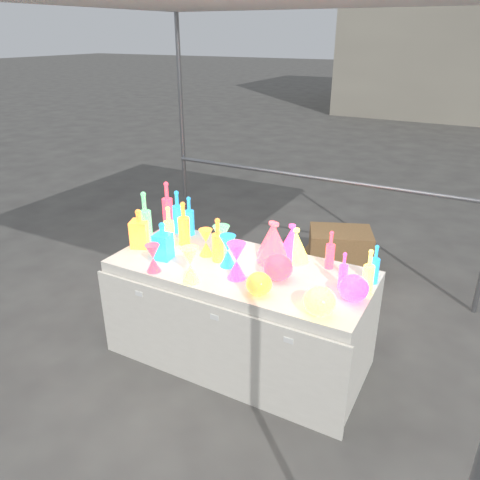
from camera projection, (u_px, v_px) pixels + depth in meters
The scene contains 32 objects.
ground at pixel (240, 355), 3.52m from camera, with size 80.00×80.00×0.00m, color #64625C.
canopy_tent at pixel (241, 0), 2.56m from camera, with size 3.15×3.15×2.46m.
display_table at pixel (239, 313), 3.36m from camera, with size 1.84×0.83×0.75m.
cardboard_box_closed at pixel (339, 251), 4.68m from camera, with size 0.60×0.44×0.44m, color olive.
cardboard_box_flat at pixel (332, 256), 5.01m from camera, with size 0.63×0.45×0.05m, color olive.
bottle_0 at pixel (184, 223), 3.50m from camera, with size 0.09×0.09×0.34m, color red, non-canonical shape.
bottle_1 at pixel (177, 212), 3.70m from camera, with size 0.08×0.08×0.35m, color #167D23, non-canonical shape.
bottle_2 at pixel (167, 205), 3.77m from camera, with size 0.09×0.09×0.39m, color #FF5F1A, non-canonical shape.
bottle_4 at pixel (169, 227), 3.45m from camera, with size 0.08×0.08×0.32m, color teal, non-canonical shape.
bottle_5 at pixel (145, 218), 3.47m from camera, with size 0.09×0.09×0.42m, color #AD2283, non-canonical shape.
bottle_6 at pixel (218, 240), 3.23m from camera, with size 0.08×0.08×0.32m, color red, non-canonical shape.
bottle_7 at pixel (189, 216), 3.66m from camera, with size 0.07×0.07×0.32m, color #167D23, non-canonical shape.
decanter_0 at pixel (139, 228), 3.46m from camera, with size 0.13×0.13×0.30m, color red, non-canonical shape.
decanter_2 at pixel (163, 241), 3.27m from camera, with size 0.11×0.11×0.28m, color #167D23, non-canonical shape.
hourglass_0 at pixel (153, 258), 3.12m from camera, with size 0.10×0.10×0.19m, color #FF5F1A, non-canonical shape.
hourglass_1 at pixel (236, 261), 3.02m from camera, with size 0.12×0.12×0.25m, color blue, non-canonical shape.
hourglass_2 at pixel (190, 265), 2.98m from camera, with size 0.12×0.12×0.24m, color teal, non-canonical shape.
hourglass_3 at pixel (221, 242), 3.29m from camera, with size 0.12×0.12×0.24m, color #AD2283, non-canonical shape.
hourglass_4 at pixel (206, 242), 3.34m from camera, with size 0.10×0.10×0.20m, color red, non-canonical shape.
hourglass_5 at pixel (228, 251), 3.18m from camera, with size 0.11×0.11×0.23m, color #167D23, non-canonical shape.
globe_0 at pixel (259, 285), 2.85m from camera, with size 0.16×0.16×0.13m, color red, non-canonical shape.
globe_1 at pixel (320, 303), 2.64m from camera, with size 0.19×0.19×0.15m, color teal, non-canonical shape.
globe_2 at pixel (278, 269), 3.02m from camera, with size 0.19×0.19×0.15m, color #FF5F1A, non-canonical shape.
globe_3 at pixel (354, 289), 2.79m from camera, with size 0.18×0.18×0.14m, color blue, non-canonical shape.
lampshade_0 at pixel (274, 242), 3.23m from camera, with size 0.25×0.25×0.29m, color gold, non-canonical shape.
lampshade_1 at pixel (272, 238), 3.34m from camera, with size 0.21×0.21×0.25m, color gold, non-canonical shape.
lampshade_2 at pixel (292, 242), 3.27m from camera, with size 0.22×0.22×0.26m, color blue, non-canonical shape.
lampshade_3 at pixel (296, 244), 3.26m from camera, with size 0.20×0.20×0.24m, color teal, non-canonical shape.
bottle_8 at pixel (375, 264), 2.96m from camera, with size 0.06×0.06×0.27m, color #167D23, non-canonical shape.
bottle_9 at pixel (330, 250), 3.14m from camera, with size 0.06×0.06×0.27m, color #FF5F1A, non-canonical shape.
bottle_10 at pixel (343, 270), 2.90m from camera, with size 0.06×0.06×0.25m, color blue, non-canonical shape.
bottle_11 at pixel (369, 272), 2.82m from camera, with size 0.07×0.07×0.30m, color teal, non-canonical shape.
Camera 1 is at (1.37, -2.51, 2.23)m, focal length 35.00 mm.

